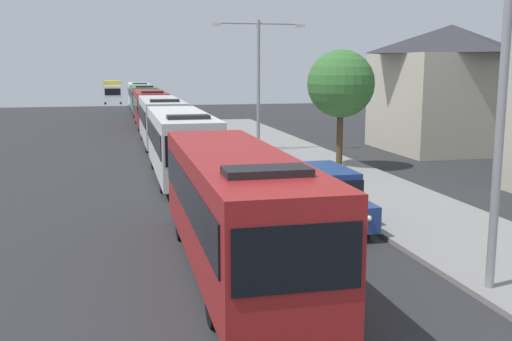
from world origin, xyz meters
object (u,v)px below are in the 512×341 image
Objects in this scene: bus_middle at (161,120)px; bus_rear at (144,99)px; bus_lead at (236,205)px; roadside_tree at (341,84)px; white_suv at (323,194)px; bus_second_in_line at (181,142)px; bus_tail_end at (139,94)px; streetlamp_mid at (258,71)px; bus_fourth_in_line at (150,107)px; streetlamp_near at (505,57)px; box_truck_oncoming at (113,91)px.

bus_middle is 25.71m from bus_rear.
roadside_tree reaches higher than bus_lead.
bus_middle is at bearing 99.53° from white_suv.
bus_second_in_line is 12.52m from bus_middle.
bus_tail_end is 43.73m from streetlamp_mid.
white_suv is at bearing -86.47° from bus_tail_end.
bus_second_in_line is 0.94× the size of bus_middle.
streetlamp_mid is at bearing -82.89° from bus_tail_end.
bus_fourth_in_line is 2.27× the size of white_suv.
bus_lead is 25.81m from bus_middle.
bus_rear is 54.94m from streetlamp_near.
streetlamp_mid is (5.40, -31.07, 3.21)m from bus_rear.
bus_lead and bus_tail_end have the same top height.
bus_second_in_line is 50.44m from bus_tail_end.
bus_tail_end reaches higher than white_suv.
bus_tail_end is 1.57× the size of box_truck_oncoming.
streetlamp_mid is at bearing 90.00° from streetlamp_near.
streetlamp_near is (5.40, -3.02, 3.71)m from bus_lead.
streetlamp_near is at bearing -90.00° from streetlamp_mid.
white_suv is 0.66× the size of streetlamp_mid.
box_truck_oncoming is at bearing 93.95° from bus_middle.
bus_middle is 2.17× the size of white_suv.
bus_lead is 73.66m from box_truck_oncoming.
bus_tail_end is at bearing 90.00° from bus_rear.
bus_fourth_in_line is at bearing -84.63° from box_truck_oncoming.
bus_lead is 13.29m from bus_second_in_line.
bus_middle is 1.06× the size of bus_rear.
white_suv is 70.17m from box_truck_oncoming.
bus_fourth_in_line is 1.97× the size of roadside_tree.
bus_middle is 1.00× the size of bus_tail_end.
bus_fourth_in_line reaches higher than box_truck_oncoming.
bus_rear is (0.00, 38.23, 0.00)m from bus_second_in_line.
bus_lead is at bearing -134.45° from white_suv.
box_truck_oncoming is (-3.30, 35.14, 0.01)m from bus_fourth_in_line.
bus_fourth_in_line is at bearing 90.00° from bus_lead.
bus_tail_end is at bearing 94.62° from streetlamp_near.
bus_tail_end is at bearing 90.00° from bus_fourth_in_line.
bus_second_in_line and bus_tail_end have the same top height.
bus_lead reaches higher than white_suv.
bus_middle is 29.57m from streetlamp_near.
bus_tail_end is at bearing 90.00° from bus_second_in_line.
bus_fourth_in_line and bus_rear have the same top height.
streetlamp_near is at bearing -83.52° from box_truck_oncoming.
streetlamp_mid is at bearing -44.80° from bus_middle.
streetlamp_mid reaches higher than white_suv.
streetlamp_mid is at bearing 84.18° from white_suv.
bus_second_in_line is 10.24m from white_suv.
white_suv is 0.87× the size of roadside_tree.
bus_rear is 1.49× the size of box_truck_oncoming.
bus_fourth_in_line is at bearing 90.00° from bus_second_in_line.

